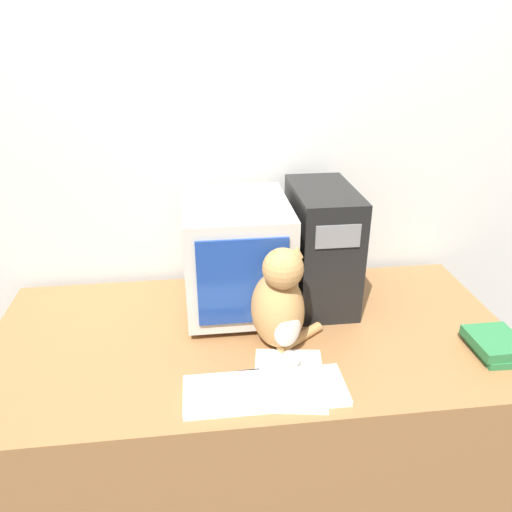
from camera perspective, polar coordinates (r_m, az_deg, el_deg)
The scene contains 9 objects.
wall_back at distance 2.00m, azimuth -2.14°, elevation 12.39°, with size 7.00×0.05×2.50m.
desk at distance 1.97m, azimuth -0.34°, elevation -17.45°, with size 1.80×0.88×0.71m.
crt_monitor at distance 1.81m, azimuth -2.20°, elevation 0.10°, with size 0.37×0.45×0.41m.
computer_tower at distance 1.88m, azimuth 7.47°, elevation 1.17°, with size 0.22×0.40×0.44m.
keyboard at distance 1.50m, azimuth 1.24°, elevation -15.09°, with size 0.47×0.17×0.02m.
cat at distance 1.61m, azimuth 2.71°, elevation -5.54°, with size 0.27×0.28×0.37m.
book_stack at distance 1.83m, azimuth 25.73°, elevation -9.07°, with size 0.17×0.21×0.06m.
pen at distance 1.57m, azimuth -2.29°, elevation -13.15°, with size 0.15×0.02×0.01m.
paper_sheet at distance 1.56m, azimuth 3.81°, elevation -13.84°, with size 0.25×0.32×0.00m.
Camera 1 is at (-0.17, -1.00, 1.70)m, focal length 35.00 mm.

